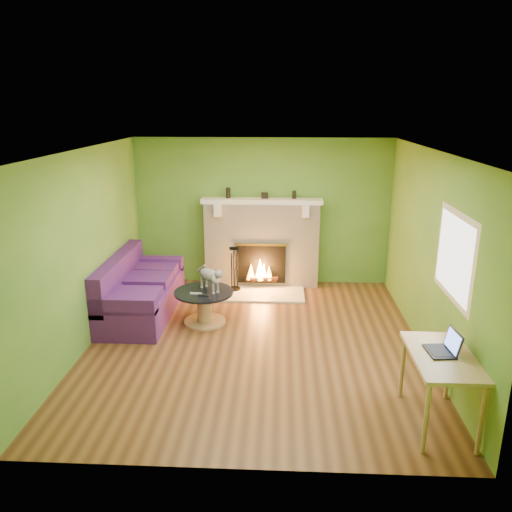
% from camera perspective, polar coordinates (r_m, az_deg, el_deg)
% --- Properties ---
extents(floor, '(5.00, 5.00, 0.00)m').
position_cam_1_polar(floor, '(6.97, -0.13, -9.83)').
color(floor, '#553018').
rests_on(floor, ground).
extents(ceiling, '(5.00, 5.00, 0.00)m').
position_cam_1_polar(ceiling, '(6.25, -0.15, 11.98)').
color(ceiling, white).
rests_on(ceiling, wall_back).
extents(wall_back, '(5.00, 0.00, 5.00)m').
position_cam_1_polar(wall_back, '(8.91, 0.72, 5.04)').
color(wall_back, '#4B822A').
rests_on(wall_back, floor).
extents(wall_front, '(5.00, 0.00, 5.00)m').
position_cam_1_polar(wall_front, '(4.16, -1.99, -9.35)').
color(wall_front, '#4B822A').
rests_on(wall_front, floor).
extents(wall_left, '(0.00, 5.00, 5.00)m').
position_cam_1_polar(wall_left, '(6.98, -18.92, 0.71)').
color(wall_left, '#4B822A').
rests_on(wall_left, floor).
extents(wall_right, '(0.00, 5.00, 5.00)m').
position_cam_1_polar(wall_right, '(6.76, 19.27, 0.17)').
color(wall_right, '#4B822A').
rests_on(wall_right, floor).
extents(window_frame, '(0.00, 1.20, 1.20)m').
position_cam_1_polar(window_frame, '(5.87, 21.77, -0.03)').
color(window_frame, silver).
rests_on(window_frame, wall_right).
extents(window_pane, '(0.00, 1.06, 1.06)m').
position_cam_1_polar(window_pane, '(5.86, 21.69, -0.03)').
color(window_pane, white).
rests_on(window_pane, wall_right).
extents(fireplace, '(2.10, 0.46, 1.58)m').
position_cam_1_polar(fireplace, '(8.86, 0.66, 1.45)').
color(fireplace, beige).
rests_on(fireplace, floor).
extents(hearth, '(1.50, 0.75, 0.03)m').
position_cam_1_polar(hearth, '(8.61, 0.51, -4.33)').
color(hearth, beige).
rests_on(hearth, floor).
extents(mantel, '(2.10, 0.28, 0.08)m').
position_cam_1_polar(mantel, '(8.67, 0.67, 6.31)').
color(mantel, white).
rests_on(mantel, fireplace).
extents(sofa, '(0.93, 2.06, 0.92)m').
position_cam_1_polar(sofa, '(7.94, -13.31, -4.03)').
color(sofa, '#44185C').
rests_on(sofa, floor).
extents(coffee_table, '(0.88, 0.88, 0.50)m').
position_cam_1_polar(coffee_table, '(7.49, -5.92, -5.55)').
color(coffee_table, tan).
rests_on(coffee_table, floor).
extents(desk, '(0.61, 1.05, 0.78)m').
position_cam_1_polar(desk, '(5.38, 20.47, -11.43)').
color(desk, tan).
rests_on(desk, floor).
extents(cat, '(0.58, 0.62, 0.39)m').
position_cam_1_polar(cat, '(7.38, -5.35, -2.50)').
color(cat, slate).
rests_on(cat, coffee_table).
extents(remote_silver, '(0.17, 0.06, 0.02)m').
position_cam_1_polar(remote_silver, '(7.31, -6.89, -4.28)').
color(remote_silver, gray).
rests_on(remote_silver, coffee_table).
extents(remote_black, '(0.16, 0.07, 0.02)m').
position_cam_1_polar(remote_black, '(7.24, -6.03, -4.49)').
color(remote_black, black).
rests_on(remote_black, coffee_table).
extents(laptop, '(0.31, 0.34, 0.24)m').
position_cam_1_polar(laptop, '(5.32, 20.35, -9.16)').
color(laptop, black).
rests_on(laptop, desk).
extents(fire_tools, '(0.21, 0.21, 0.78)m').
position_cam_1_polar(fire_tools, '(8.64, -2.49, -1.42)').
color(fire_tools, black).
rests_on(fire_tools, hearth).
extents(mantel_vase_left, '(0.08, 0.08, 0.18)m').
position_cam_1_polar(mantel_vase_left, '(8.71, -3.20, 7.21)').
color(mantel_vase_left, black).
rests_on(mantel_vase_left, mantel).
extents(mantel_vase_right, '(0.07, 0.07, 0.14)m').
position_cam_1_polar(mantel_vase_right, '(8.67, 4.39, 7.01)').
color(mantel_vase_right, black).
rests_on(mantel_vase_right, mantel).
extents(mantel_box, '(0.12, 0.08, 0.10)m').
position_cam_1_polar(mantel_box, '(8.68, 1.01, 6.93)').
color(mantel_box, black).
rests_on(mantel_box, mantel).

